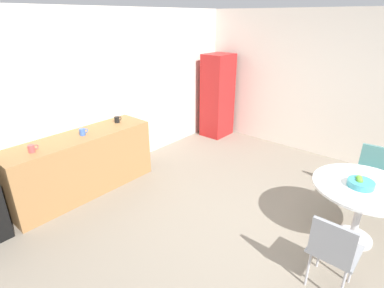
{
  "coord_description": "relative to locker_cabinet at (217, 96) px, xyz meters",
  "views": [
    {
      "loc": [
        -2.64,
        -1.14,
        2.46
      ],
      "look_at": [
        0.06,
        1.15,
        0.95
      ],
      "focal_mm": 28.07,
      "sensor_mm": 36.0,
      "label": 1
    }
  ],
  "objects": [
    {
      "name": "ground_plane",
      "position": [
        -2.55,
        -2.55,
        -0.88
      ],
      "size": [
        6.0,
        6.0,
        0.0
      ],
      "primitive_type": "plane",
      "color": "gray"
    },
    {
      "name": "wall_back",
      "position": [
        -2.55,
        0.45,
        0.42
      ],
      "size": [
        6.0,
        0.1,
        2.6
      ],
      "primitive_type": "cube",
      "color": "silver",
      "rests_on": "ground_plane"
    },
    {
      "name": "wall_side_right",
      "position": [
        0.45,
        -2.55,
        0.42
      ],
      "size": [
        0.1,
        6.0,
        2.6
      ],
      "primitive_type": "cube",
      "color": "silver",
      "rests_on": "ground_plane"
    },
    {
      "name": "counter_block",
      "position": [
        -3.23,
        0.1,
        -0.43
      ],
      "size": [
        2.12,
        0.6,
        0.9
      ],
      "primitive_type": "cube",
      "color": "#9E7042",
      "rests_on": "ground_plane"
    },
    {
      "name": "locker_cabinet",
      "position": [
        0.0,
        0.0,
        0.0
      ],
      "size": [
        0.6,
        0.5,
        1.75
      ],
      "primitive_type": "cube",
      "color": "#B21E1E",
      "rests_on": "ground_plane"
    },
    {
      "name": "round_table",
      "position": [
        -1.76,
        -3.3,
        -0.28
      ],
      "size": [
        1.1,
        1.1,
        0.73
      ],
      "color": "silver",
      "rests_on": "ground_plane"
    },
    {
      "name": "chair_teal",
      "position": [
        -0.79,
        -3.22,
        -0.35
      ],
      "size": [
        0.45,
        0.45,
        0.83
      ],
      "color": "silver",
      "rests_on": "ground_plane"
    },
    {
      "name": "chair_gray",
      "position": [
        -2.73,
        -3.28,
        -0.35
      ],
      "size": [
        0.43,
        0.43,
        0.83
      ],
      "color": "silver",
      "rests_on": "ground_plane"
    },
    {
      "name": "fruit_bowl",
      "position": [
        -1.81,
        -3.25,
        -0.1
      ],
      "size": [
        0.28,
        0.28,
        0.11
      ],
      "color": "teal",
      "rests_on": "round_table"
    },
    {
      "name": "mug_white",
      "position": [
        -3.16,
        0.07,
        0.07
      ],
      "size": [
        0.13,
        0.08,
        0.09
      ],
      "color": "#3F66BF",
      "rests_on": "counter_block"
    },
    {
      "name": "mug_green",
      "position": [
        -3.89,
        0.03,
        0.07
      ],
      "size": [
        0.13,
        0.08,
        0.09
      ],
      "color": "#D84C4C",
      "rests_on": "counter_block"
    },
    {
      "name": "mug_red",
      "position": [
        -2.51,
        0.15,
        0.07
      ],
      "size": [
        0.13,
        0.08,
        0.09
      ],
      "color": "black",
      "rests_on": "counter_block"
    }
  ]
}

